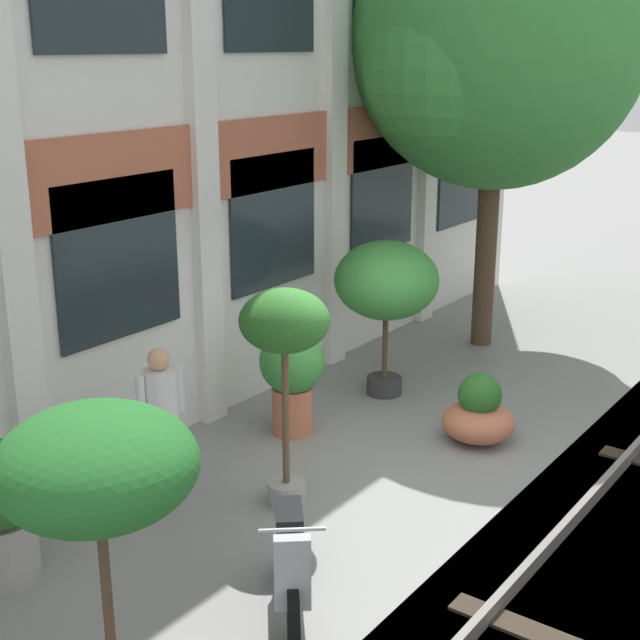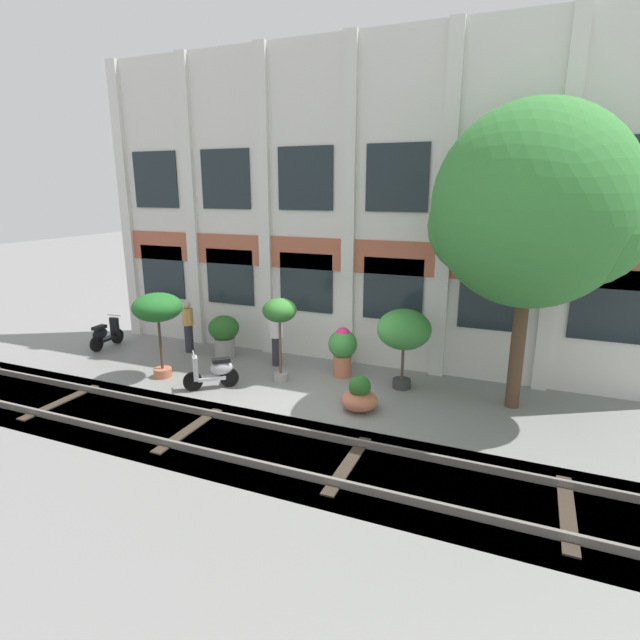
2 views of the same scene
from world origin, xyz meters
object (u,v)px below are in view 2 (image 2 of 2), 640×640
object	(u,v)px
potted_plant_low_pan	(158,310)
broadleaf_tree	(532,212)
potted_plant_wide_bowl	(359,396)
resident_watching_tracks	(276,336)
potted_plant_tall_urn	(404,331)
scooter_second_parked	(214,372)
resident_by_doorway	(188,325)
potted_plant_ribbed_drum	(343,347)
potted_plant_stone_basin	(224,333)
scooter_near_curb	(105,335)
potted_plant_terracotta_small	(280,315)

from	to	relation	value
potted_plant_low_pan	broadleaf_tree	bearing A→B (deg)	10.41
potted_plant_wide_bowl	resident_watching_tracks	bearing A→B (deg)	148.22
potted_plant_low_pan	potted_plant_tall_urn	bearing A→B (deg)	15.60
scooter_second_parked	resident_by_doorway	xyz separation A→B (m)	(-2.39, 2.18, 0.41)
resident_by_doorway	potted_plant_ribbed_drum	bearing A→B (deg)	125.88
resident_watching_tracks	potted_plant_low_pan	bearing A→B (deg)	-39.34
broadleaf_tree	potted_plant_stone_basin	size ratio (longest dim) A/B	5.35
broadleaf_tree	potted_plant_tall_urn	size ratio (longest dim) A/B	3.27
potted_plant_ribbed_drum	potted_plant_low_pan	xyz separation A→B (m)	(-4.42, -1.92, 1.04)
potted_plant_tall_urn	broadleaf_tree	bearing A→B (deg)	-2.19
broadleaf_tree	potted_plant_wide_bowl	bearing A→B (deg)	-154.22
potted_plant_wide_bowl	broadleaf_tree	bearing A→B (deg)	25.78
scooter_second_parked	resident_by_doorway	bearing A→B (deg)	-82.68
potted_plant_stone_basin	scooter_near_curb	xyz separation A→B (m)	(-3.91, -0.77, -0.28)
potted_plant_tall_urn	potted_plant_stone_basin	bearing A→B (deg)	175.91
potted_plant_wide_bowl	resident_by_doorway	bearing A→B (deg)	162.21
broadleaf_tree	potted_plant_low_pan	distance (m)	9.22
potted_plant_terracotta_small	scooter_near_curb	size ratio (longest dim) A/B	1.60
scooter_near_curb	scooter_second_parked	size ratio (longest dim) A/B	1.24
scooter_second_parked	potted_plant_low_pan	bearing A→B (deg)	-45.13
potted_plant_terracotta_small	resident_by_doorway	bearing A→B (deg)	163.64
potted_plant_wide_bowl	potted_plant_low_pan	size ratio (longest dim) A/B	0.37
potted_plant_wide_bowl	potted_plant_stone_basin	xyz separation A→B (m)	(-4.92, 2.04, 0.40)
broadleaf_tree	potted_plant_terracotta_small	distance (m)	6.27
broadleaf_tree	potted_plant_terracotta_small	bearing A→B (deg)	-173.35
broadleaf_tree	potted_plant_ribbed_drum	size ratio (longest dim) A/B	4.93
potted_plant_terracotta_small	scooter_second_parked	distance (m)	2.18
potted_plant_low_pan	resident_watching_tracks	xyz separation A→B (m)	(2.40, 1.98, -0.98)
broadleaf_tree	potted_plant_tall_urn	distance (m)	3.92
potted_plant_wide_bowl	resident_by_doorway	distance (m)	6.49
potted_plant_low_pan	potted_plant_tall_urn	size ratio (longest dim) A/B	1.12
resident_by_doorway	potted_plant_wide_bowl	bearing A→B (deg)	109.36
broadleaf_tree	potted_plant_tall_urn	xyz separation A→B (m)	(-2.62, 0.10, -2.91)
scooter_near_curb	potted_plant_ribbed_drum	bearing A→B (deg)	-87.94
resident_watching_tracks	potted_plant_wide_bowl	bearing A→B (deg)	69.38
potted_plant_wide_bowl	potted_plant_low_pan	bearing A→B (deg)	-179.43
potted_plant_stone_basin	potted_plant_wide_bowl	bearing A→B (deg)	-22.51
potted_plant_wide_bowl	resident_watching_tracks	world-z (taller)	resident_watching_tracks
potted_plant_stone_basin	potted_plant_terracotta_small	bearing A→B (deg)	-24.99
potted_plant_stone_basin	scooter_second_parked	xyz separation A→B (m)	(1.14, -2.24, -0.28)
potted_plant_terracotta_small	scooter_near_curb	distance (m)	6.54
potted_plant_stone_basin	resident_watching_tracks	size ratio (longest dim) A/B	0.78
potted_plant_terracotta_small	scooter_near_curb	xyz separation A→B (m)	(-6.39, 0.38, -1.34)
broadleaf_tree	potted_plant_terracotta_small	size ratio (longest dim) A/B	3.02
broadleaf_tree	resident_by_doorway	distance (m)	10.03
scooter_near_curb	potted_plant_terracotta_small	bearing A→B (deg)	-95.76
potted_plant_tall_urn	scooter_second_parked	size ratio (longest dim) A/B	1.83
potted_plant_low_pan	scooter_second_parked	xyz separation A→B (m)	(1.73, -0.15, -1.40)
potted_plant_ribbed_drum	potted_plant_low_pan	bearing A→B (deg)	-156.51
potted_plant_tall_urn	potted_plant_low_pan	bearing A→B (deg)	-164.40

